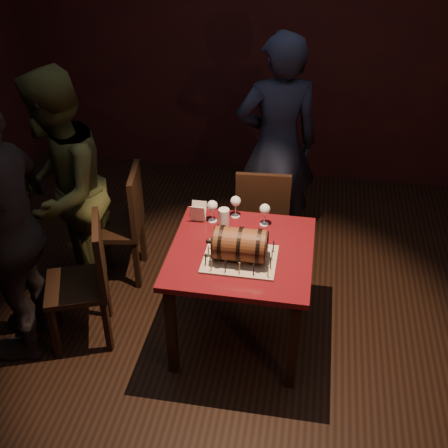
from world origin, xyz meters
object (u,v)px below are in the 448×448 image
object	(u,v)px
barrel_cake	(240,245)
chair_back	(262,215)
wine_glass_right	(265,210)
person_back	(277,146)
wine_glass_mid	(236,202)
person_left_front	(7,232)
chair_left_rear	(125,219)
chair_left_front	(87,276)
pub_table	(241,264)
person_left_rear	(61,192)
pint_of_ale	(224,219)
wine_glass_left	(212,207)

from	to	relation	value
barrel_cake	chair_back	distance (m)	0.95
wine_glass_right	person_back	bearing A→B (deg)	90.34
wine_glass_mid	person_left_front	distance (m)	1.47
chair_left_rear	chair_left_front	world-z (taller)	same
wine_glass_mid	person_back	world-z (taller)	person_back
wine_glass_mid	person_back	bearing A→B (deg)	76.31
pub_table	chair_left_rear	world-z (taller)	chair_left_rear
wine_glass_right	person_left_rear	size ratio (longest dim) A/B	0.09
wine_glass_mid	person_left_front	world-z (taller)	person_left_front
pint_of_ale	wine_glass_right	bearing A→B (deg)	19.33
wine_glass_right	barrel_cake	bearing A→B (deg)	-104.21
pub_table	person_back	distance (m)	1.24
wine_glass_mid	chair_left_front	world-z (taller)	chair_left_front
wine_glass_right	person_left_rear	distance (m)	1.43
barrel_cake	person_left_rear	world-z (taller)	person_left_rear
wine_glass_right	person_left_front	size ratio (longest dim) A/B	0.09
wine_glass_left	chair_left_rear	world-z (taller)	chair_left_rear
wine_glass_mid	person_back	distance (m)	0.85
barrel_cake	pint_of_ale	size ratio (longest dim) A/B	2.51
wine_glass_left	chair_left_rear	distance (m)	0.84
wine_glass_mid	person_back	xyz separation A→B (m)	(0.20, 0.83, 0.04)
pint_of_ale	person_left_rear	world-z (taller)	person_left_rear
barrel_cake	wine_glass_right	xyz separation A→B (m)	(0.10, 0.41, 0.00)
barrel_cake	wine_glass_left	world-z (taller)	barrel_cake
person_left_front	chair_left_front	bearing A→B (deg)	101.37
wine_glass_right	chair_back	size ratio (longest dim) A/B	0.17
wine_glass_right	pint_of_ale	world-z (taller)	wine_glass_right
barrel_cake	person_left_front	xyz separation A→B (m)	(-1.41, -0.18, 0.05)
pub_table	wine_glass_right	bearing A→B (deg)	70.39
chair_left_front	wine_glass_left	bearing A→B (deg)	30.82
chair_left_rear	chair_left_front	size ratio (longest dim) A/B	1.00
wine_glass_mid	person_left_rear	bearing A→B (deg)	-176.28
pub_table	wine_glass_left	bearing A→B (deg)	129.57
pub_table	chair_left_rear	distance (m)	1.12
person_left_rear	wine_glass_left	bearing A→B (deg)	82.28
wine_glass_left	wine_glass_right	distance (m)	0.35
wine_glass_left	pint_of_ale	xyz separation A→B (m)	(0.09, -0.07, -0.05)
chair_left_front	person_left_rear	size ratio (longest dim) A/B	0.53
chair_back	person_left_rear	distance (m)	1.49
chair_left_front	person_back	bearing A→B (deg)	51.03
person_back	person_left_rear	xyz separation A→B (m)	(-1.42, -0.91, -0.03)
chair_left_rear	chair_left_front	distance (m)	0.70
wine_glass_right	wine_glass_mid	bearing A→B (deg)	162.25
pub_table	chair_left_front	distance (m)	1.02
wine_glass_mid	chair_left_rear	bearing A→B (deg)	169.48
chair_back	chair_left_rear	world-z (taller)	same
wine_glass_left	chair_left_front	bearing A→B (deg)	-149.18
wine_glass_left	chair_left_front	world-z (taller)	chair_left_front
person_back	person_left_front	xyz separation A→B (m)	(-1.51, -1.49, 0.02)
wine_glass_left	chair_back	distance (m)	0.67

